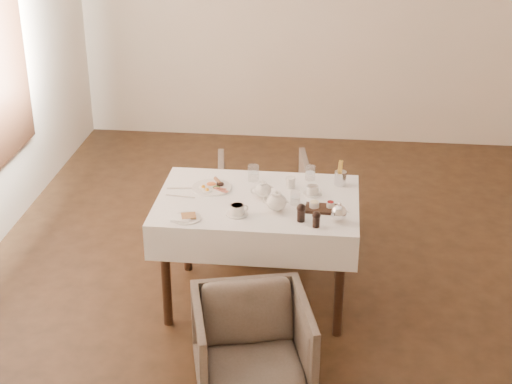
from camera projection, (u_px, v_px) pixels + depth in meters
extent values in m
plane|color=black|center=(292.00, 262.00, 5.75)|extent=(5.00, 5.00, 0.00)
plane|color=beige|center=(254.00, 266.00, 2.88)|extent=(4.50, 0.00, 4.50)
cube|color=black|center=(258.00, 204.00, 4.99)|extent=(1.20, 0.80, 0.04)
cube|color=white|center=(258.00, 215.00, 5.02)|extent=(1.28, 0.88, 0.23)
cylinder|color=black|center=(186.00, 226.00, 5.51)|extent=(0.06, 0.06, 0.70)
cylinder|color=black|center=(341.00, 234.00, 5.40)|extent=(0.06, 0.06, 0.70)
cylinder|color=black|center=(166.00, 277.00, 4.89)|extent=(0.06, 0.06, 0.70)
cylinder|color=black|center=(339.00, 287.00, 4.79)|extent=(0.06, 0.06, 0.70)
imported|color=#4E4439|center=(252.00, 348.00, 4.33)|extent=(0.77, 0.78, 0.59)
imported|color=#4E4439|center=(264.00, 200.00, 5.95)|extent=(0.78, 0.80, 0.64)
cylinder|color=white|center=(212.00, 188.00, 5.12)|extent=(0.26, 0.26, 0.01)
ellipsoid|color=orange|center=(211.00, 183.00, 5.15)|extent=(0.06, 0.06, 0.02)
cylinder|color=brown|center=(218.00, 181.00, 5.18)|extent=(0.07, 0.09, 0.02)
cylinder|color=black|center=(220.00, 184.00, 5.13)|extent=(0.05, 0.05, 0.01)
cube|color=maroon|center=(221.00, 190.00, 5.07)|extent=(0.09, 0.07, 0.01)
ellipsoid|color=#264C19|center=(216.00, 187.00, 5.10)|extent=(0.05, 0.04, 0.02)
cylinder|color=white|center=(187.00, 218.00, 4.72)|extent=(0.17, 0.17, 0.01)
cube|color=brown|center=(189.00, 216.00, 4.73)|extent=(0.10, 0.10, 0.01)
cube|color=white|center=(181.00, 219.00, 4.71)|extent=(0.12, 0.10, 0.01)
cylinder|color=white|center=(291.00, 182.00, 5.11)|extent=(0.08, 0.08, 0.07)
cylinder|color=white|center=(237.00, 214.00, 4.77)|extent=(0.13, 0.13, 0.01)
cylinder|color=white|center=(237.00, 209.00, 4.76)|extent=(0.11, 0.11, 0.06)
cylinder|color=#AA7D4D|center=(237.00, 205.00, 4.75)|extent=(0.08, 0.08, 0.00)
cylinder|color=white|center=(312.00, 194.00, 5.03)|extent=(0.12, 0.12, 0.01)
cylinder|color=white|center=(312.00, 190.00, 5.02)|extent=(0.10, 0.10, 0.05)
cylinder|color=#AA7D4D|center=(313.00, 186.00, 5.01)|extent=(0.07, 0.07, 0.00)
cylinder|color=silver|center=(253.00, 173.00, 5.21)|extent=(0.08, 0.08, 0.10)
cylinder|color=silver|center=(295.00, 198.00, 4.89)|extent=(0.08, 0.08, 0.09)
cylinder|color=silver|center=(310.00, 173.00, 5.22)|extent=(0.09, 0.09, 0.10)
cube|color=black|center=(321.00, 209.00, 4.83)|extent=(0.20, 0.14, 0.02)
cylinder|color=white|center=(314.00, 205.00, 4.82)|extent=(0.06, 0.06, 0.03)
cylinder|color=maroon|center=(330.00, 205.00, 4.82)|extent=(0.05, 0.05, 0.03)
cylinder|color=silver|center=(340.00, 178.00, 5.15)|extent=(0.08, 0.08, 0.09)
cube|color=silver|center=(182.00, 188.00, 5.11)|extent=(0.20, 0.04, 0.00)
cube|color=silver|center=(180.00, 196.00, 5.00)|extent=(0.20, 0.04, 0.00)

